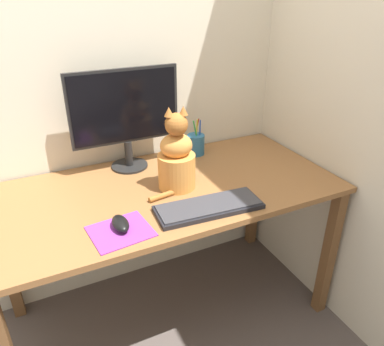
{
  "coord_description": "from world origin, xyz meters",
  "views": [
    {
      "loc": [
        -0.5,
        -1.3,
        1.5
      ],
      "look_at": [
        0.06,
        -0.12,
        0.83
      ],
      "focal_mm": 35.0,
      "sensor_mm": 36.0,
      "label": 1
    }
  ],
  "objects_px": {
    "cat": "(176,159)",
    "pen_cup": "(196,144)",
    "monitor": "(125,113)",
    "computer_mouse_left": "(120,224)",
    "keyboard": "(209,207)"
  },
  "relations": [
    {
      "from": "cat",
      "to": "pen_cup",
      "type": "xyz_separation_m",
      "value": [
        0.22,
        0.28,
        -0.08
      ]
    },
    {
      "from": "keyboard",
      "to": "cat",
      "type": "distance_m",
      "value": 0.25
    },
    {
      "from": "monitor",
      "to": "keyboard",
      "type": "bearing_deg",
      "value": -71.72
    },
    {
      "from": "monitor",
      "to": "computer_mouse_left",
      "type": "relative_size",
      "value": 4.64
    },
    {
      "from": "computer_mouse_left",
      "to": "cat",
      "type": "xyz_separation_m",
      "value": [
        0.3,
        0.2,
        0.11
      ]
    },
    {
      "from": "cat",
      "to": "pen_cup",
      "type": "bearing_deg",
      "value": 61.97
    },
    {
      "from": "keyboard",
      "to": "pen_cup",
      "type": "bearing_deg",
      "value": 73.43
    },
    {
      "from": "computer_mouse_left",
      "to": "pen_cup",
      "type": "bearing_deg",
      "value": 41.82
    },
    {
      "from": "computer_mouse_left",
      "to": "pen_cup",
      "type": "distance_m",
      "value": 0.71
    },
    {
      "from": "pen_cup",
      "to": "computer_mouse_left",
      "type": "bearing_deg",
      "value": -138.18
    },
    {
      "from": "computer_mouse_left",
      "to": "monitor",
      "type": "bearing_deg",
      "value": 69.28
    },
    {
      "from": "computer_mouse_left",
      "to": "cat",
      "type": "distance_m",
      "value": 0.38
    },
    {
      "from": "cat",
      "to": "monitor",
      "type": "bearing_deg",
      "value": 125.29
    },
    {
      "from": "monitor",
      "to": "keyboard",
      "type": "distance_m",
      "value": 0.58
    },
    {
      "from": "cat",
      "to": "pen_cup",
      "type": "height_order",
      "value": "cat"
    }
  ]
}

